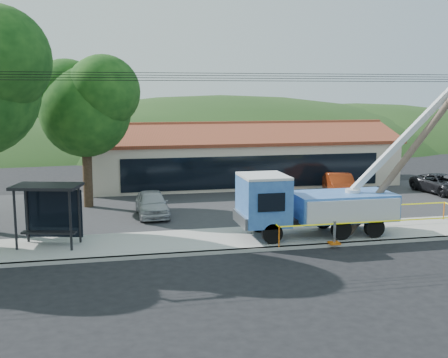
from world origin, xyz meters
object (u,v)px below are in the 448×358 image
leaning_pole (416,145)px  bus_shelter (49,201)px  car_silver (152,218)px  utility_truck (313,202)px  car_red (339,198)px  car_dark (441,195)px

leaning_pole → bus_shelter: leaning_pole is taller
leaning_pole → car_silver: bearing=152.5°
utility_truck → leaning_pole: (5.02, -0.31, 2.61)m
utility_truck → bus_shelter: size_ratio=3.68×
bus_shelter → leaning_pole: bearing=10.9°
car_silver → car_red: size_ratio=0.93×
bus_shelter → car_red: bus_shelter is taller
leaning_pole → car_silver: leaning_pole is taller
utility_truck → leaning_pole: 5.66m
car_red → car_silver: bearing=-153.4°
utility_truck → car_silver: size_ratio=2.83×
car_silver → car_red: car_red is taller
utility_truck → car_red: size_ratio=2.63×
car_silver → car_red: 12.92m
leaning_pole → car_silver: 14.20m
utility_truck → car_dark: size_ratio=2.51×
bus_shelter → car_silver: (4.92, 5.12, -2.15)m
leaning_pole → car_silver: (-12.00, 6.25, -4.32)m
car_red → bus_shelter: bearing=-142.4°
leaning_pole → car_red: leaning_pole is taller
car_red → car_dark: 7.08m
leaning_pole → car_silver: size_ratio=1.89×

